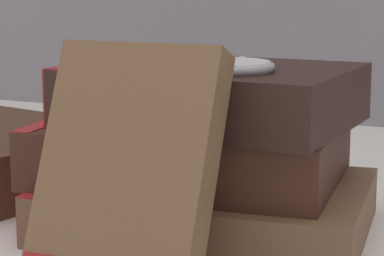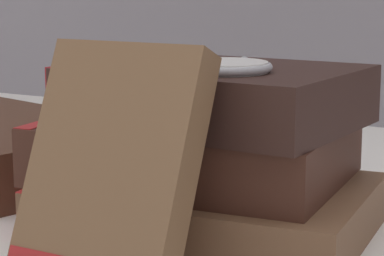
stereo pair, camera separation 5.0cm
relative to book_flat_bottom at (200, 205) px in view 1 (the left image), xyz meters
name	(u,v)px [view 1 (the left image)]	position (x,y,z in m)	size (l,w,h in m)	color
ground_plane	(192,243)	(0.01, -0.03, -0.02)	(3.00, 3.00, 0.00)	white
book_flat_bottom	(200,205)	(0.00, 0.00, 0.00)	(0.20, 0.16, 0.03)	brown
book_flat_middle	(184,149)	(-0.01, 0.01, 0.03)	(0.19, 0.15, 0.04)	#422319
book_flat_top	(204,94)	(0.00, 0.01, 0.07)	(0.17, 0.13, 0.04)	#331E19
book_leaning_front	(126,175)	(0.00, -0.10, 0.04)	(0.09, 0.07, 0.12)	brown
pocket_watch	(226,66)	(0.02, -0.02, 0.09)	(0.06, 0.06, 0.01)	white
reading_glasses	(202,163)	(-0.06, 0.16, -0.01)	(0.12, 0.08, 0.00)	black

